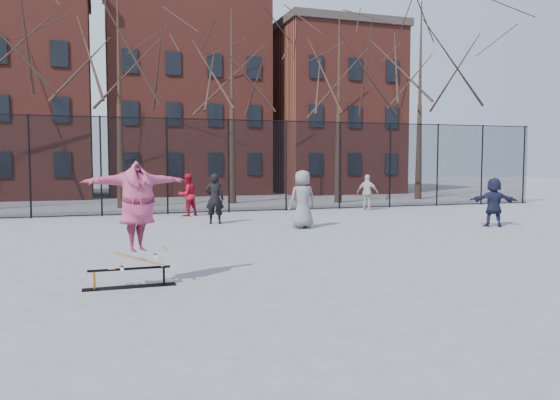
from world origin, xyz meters
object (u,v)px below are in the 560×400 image
object	(u,v)px
bystander_extra	(303,199)
skateboard	(139,264)
bystander_red	(187,195)
skate_rail	(130,280)
bystander_white	(367,192)
bystander_navy	(494,202)
bystander_black	(215,199)
skater	(138,216)

from	to	relation	value
bystander_extra	skateboard	bearing A→B (deg)	44.29
skateboard	bystander_extra	size ratio (longest dim) A/B	0.49
bystander_extra	bystander_red	bearing A→B (deg)	-66.00
skateboard	bystander_red	world-z (taller)	bystander_red
skate_rail	bystander_white	bearing A→B (deg)	47.86
bystander_white	bystander_navy	bearing A→B (deg)	139.94
skate_rail	bystander_black	xyz separation A→B (m)	(3.35, 9.04, 0.75)
bystander_black	bystander_extra	distance (m)	3.30
bystander_black	bystander_red	world-z (taller)	bystander_black
skate_rail	bystander_black	bearing A→B (deg)	69.65
skateboard	skater	bearing A→B (deg)	-90.00
skater	bystander_black	xyz separation A→B (m)	(3.19, 9.04, -0.37)
skateboard	bystander_white	world-z (taller)	bystander_white
bystander_black	bystander_extra	xyz separation A→B (m)	(2.49, -2.17, 0.07)
bystander_red	skater	bearing A→B (deg)	51.17
skate_rail	bystander_white	world-z (taller)	bystander_white
bystander_red	bystander_extra	size ratio (longest dim) A/B	0.89
bystander_extra	bystander_navy	bearing A→B (deg)	160.01
skate_rail	skateboard	size ratio (longest dim) A/B	1.71
skater	bystander_navy	xyz separation A→B (m)	(11.98, 5.30, -0.43)
bystander_white	bystander_extra	world-z (taller)	bystander_extra
bystander_navy	bystander_extra	bearing A→B (deg)	15.22
bystander_white	bystander_extra	xyz separation A→B (m)	(-5.04, -5.16, 0.16)
skateboard	skater	distance (m)	0.85
bystander_black	bystander_navy	bearing A→B (deg)	175.02
bystander_black	bystander_white	size ratio (longest dim) A/B	1.11
skate_rail	bystander_navy	xyz separation A→B (m)	(12.14, 5.30, 0.69)
skater	bystander_red	distance (m)	12.32
skate_rail	skateboard	xyz separation A→B (m)	(0.16, -0.00, 0.27)
bystander_white	bystander_navy	world-z (taller)	bystander_navy
skater	bystander_navy	distance (m)	13.11
skate_rail	skater	xyz separation A→B (m)	(0.16, -0.00, 1.12)
skate_rail	bystander_black	size ratio (longest dim) A/B	0.90
skater	bystander_black	distance (m)	9.59
skateboard	bystander_red	xyz separation A→B (m)	(2.69, 12.02, 0.44)
skateboard	bystander_navy	bearing A→B (deg)	23.87
bystander_extra	bystander_black	bearing A→B (deg)	-47.28
skater	bystander_extra	bearing A→B (deg)	29.37
skater	bystander_navy	size ratio (longest dim) A/B	1.18
skater	bystander_extra	size ratio (longest dim) A/B	1.02
bystander_red	bystander_extra	distance (m)	5.96
skate_rail	bystander_red	world-z (taller)	bystander_red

